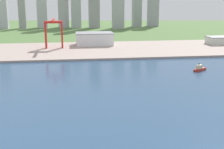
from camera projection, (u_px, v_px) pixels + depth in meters
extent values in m
plane|color=#53743D|center=(118.00, 91.00, 238.65)|extent=(2400.00, 2400.00, 0.00)
cube|color=#2D4C70|center=(134.00, 120.00, 180.92)|extent=(840.00, 360.00, 0.15)
cube|color=#AA968D|center=(95.00, 50.00, 421.13)|extent=(840.00, 140.00, 2.50)
cube|color=#B22D1E|center=(200.00, 70.00, 303.93)|extent=(15.67, 12.35, 2.19)
cube|color=beige|center=(199.00, 67.00, 302.43)|extent=(6.71, 6.04, 3.76)
cylinder|color=black|center=(199.00, 64.00, 301.25)|extent=(0.96, 0.96, 1.75)
cube|color=red|center=(46.00, 36.00, 418.92)|extent=(2.20, 2.20, 33.68)
cube|color=red|center=(62.00, 36.00, 421.89)|extent=(2.20, 2.20, 33.68)
cube|color=red|center=(46.00, 35.00, 426.61)|extent=(2.20, 2.20, 33.68)
cube|color=red|center=(62.00, 35.00, 429.58)|extent=(2.20, 2.20, 33.68)
cube|color=red|center=(53.00, 22.00, 419.93)|extent=(24.14, 10.00, 2.80)
cube|color=red|center=(53.00, 21.00, 408.03)|extent=(2.60, 46.75, 2.60)
cube|color=white|center=(94.00, 39.00, 455.45)|extent=(52.30, 35.45, 16.71)
cube|color=gray|center=(94.00, 33.00, 453.33)|extent=(53.35, 36.16, 1.20)
cube|color=silver|center=(223.00, 41.00, 464.20)|extent=(47.04, 25.55, 10.08)
cube|color=gray|center=(224.00, 37.00, 462.86)|extent=(47.98, 26.06, 1.20)
cube|color=silver|center=(1.00, 0.00, 712.79)|extent=(26.24, 21.83, 128.18)
cube|color=#9D9EA0|center=(22.00, 13.00, 725.90)|extent=(15.98, 17.73, 71.07)
cube|color=#B8B8C0|center=(42.00, 13.00, 742.61)|extent=(23.42, 27.56, 70.59)
cube|color=#AAB0B4|center=(76.00, 7.00, 739.15)|extent=(22.96, 26.15, 99.39)
cube|color=#A9AAAF|center=(118.00, 4.00, 719.56)|extent=(25.46, 26.19, 111.51)
cube|color=#969A9C|center=(137.00, 1.00, 760.68)|extent=(21.01, 21.18, 125.83)
cube|color=#9C9BA7|center=(153.00, 3.00, 778.13)|extent=(25.94, 19.12, 114.60)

